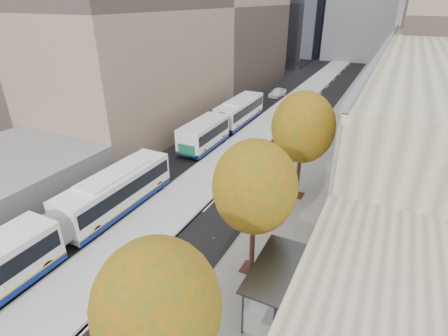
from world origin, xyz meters
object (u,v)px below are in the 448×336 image
Objects in this scene: bus_shelter at (278,275)px; bus_far at (226,120)px; distant_car at (277,92)px; cyclist at (142,300)px; bus_near at (74,218)px.

bus_far is (-12.92, 21.09, -0.67)m from bus_shelter.
distant_car is (0.08, 17.59, -0.87)m from bus_far.
cyclist is 0.56× the size of distant_car.
distant_car is at bearing 89.27° from bus_far.
bus_near is 0.99× the size of bus_far.
bus_shelter reaches higher than cyclist.
bus_shelter is at bearing 0.90° from bus_near.
bus_near is 7.72× the size of cyclist.
bus_shelter is 24.74m from bus_far.
bus_far is 4.35× the size of distant_car.
cyclist is 42.22m from distant_car.
bus_near is 21.21m from bus_far.
bus_near is at bearing -90.34° from bus_far.
bus_near is at bearing 149.98° from cyclist.
cyclist is at bearing -20.64° from bus_near.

